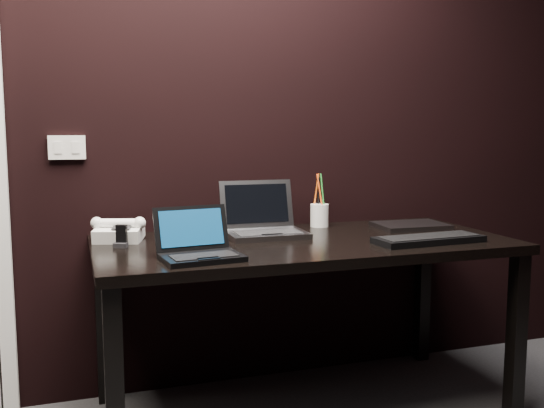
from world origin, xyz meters
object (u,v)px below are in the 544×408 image
object	(u,v)px
netbook	(199,248)
silver_laptop	(264,225)
pen_cup	(319,214)
mobile_phone	(121,239)
desk	(304,258)
ext_keyboard	(429,239)
closed_laptop	(410,226)
desk_phone	(119,231)

from	to	relation	value
netbook	silver_laptop	size ratio (longest dim) A/B	0.89
pen_cup	mobile_phone	bearing A→B (deg)	-166.64
desk	ext_keyboard	size ratio (longest dim) A/B	3.66
closed_laptop	desk_phone	bearing A→B (deg)	176.42
netbook	ext_keyboard	world-z (taller)	netbook
ext_keyboard	mobile_phone	xyz separation A→B (m)	(-1.19, 0.30, 0.02)
silver_laptop	pen_cup	size ratio (longest dim) A/B	1.34
closed_laptop	mobile_phone	bearing A→B (deg)	-177.84
ext_keyboard	silver_laptop	bearing A→B (deg)	147.31
netbook	desk_phone	bearing A→B (deg)	119.31
desk	mobile_phone	distance (m)	0.74
ext_keyboard	mobile_phone	world-z (taller)	mobile_phone
desk	mobile_phone	world-z (taller)	mobile_phone
desk_phone	mobile_phone	world-z (taller)	desk_phone
desk_phone	mobile_phone	distance (m)	0.13
netbook	closed_laptop	distance (m)	1.13
silver_laptop	pen_cup	distance (m)	0.35
ext_keyboard	desk_phone	xyz separation A→B (m)	(-1.19, 0.43, 0.03)
closed_laptop	pen_cup	world-z (taller)	pen_cup
desk_phone	mobile_phone	size ratio (longest dim) A/B	2.66
silver_laptop	ext_keyboard	distance (m)	0.69
silver_laptop	pen_cup	bearing A→B (deg)	24.24
desk	closed_laptop	xyz separation A→B (m)	(0.58, 0.13, 0.09)
desk_phone	mobile_phone	xyz separation A→B (m)	(-0.00, -0.13, -0.01)
desk	ext_keyboard	bearing A→B (deg)	-25.68
netbook	desk_phone	size ratio (longest dim) A/B	1.30
silver_laptop	closed_laptop	size ratio (longest dim) A/B	1.02
silver_laptop	pen_cup	xyz separation A→B (m)	(0.32, 0.14, 0.01)
netbook	mobile_phone	size ratio (longest dim) A/B	3.46
closed_laptop	mobile_phone	distance (m)	1.31
silver_laptop	ext_keyboard	bearing A→B (deg)	-32.69
closed_laptop	pen_cup	size ratio (longest dim) A/B	1.31
silver_laptop	mobile_phone	distance (m)	0.61
closed_laptop	desk	bearing A→B (deg)	-167.50
desk	silver_laptop	world-z (taller)	silver_laptop
closed_laptop	ext_keyboard	bearing A→B (deg)	-109.90
desk	netbook	xyz separation A→B (m)	(-0.49, -0.22, 0.11)
silver_laptop	ext_keyboard	size ratio (longest dim) A/B	0.72
desk	mobile_phone	size ratio (longest dim) A/B	19.64
netbook	pen_cup	size ratio (longest dim) A/B	1.19
ext_keyboard	mobile_phone	size ratio (longest dim) A/B	5.36
mobile_phone	pen_cup	world-z (taller)	pen_cup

